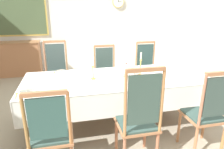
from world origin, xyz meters
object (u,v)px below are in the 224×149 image
at_px(spoon_primary, 16,94).
at_px(mounted_clock, 118,2).
at_px(chair_south_c, 207,112).
at_px(sideboard, 13,59).
at_px(framed_painting, 20,8).
at_px(dining_table, 117,82).
at_px(soup_tureen, 126,70).
at_px(chair_north_c, 147,68).
at_px(chair_north_b, 106,71).
at_px(chair_north_a, 57,73).
at_px(candlestick_east, 140,66).
at_px(bowl_near_right, 61,72).
at_px(bowl_near_left, 28,92).
at_px(chair_south_b, 139,118).
at_px(spoon_secondary, 54,72).
at_px(chair_south_a, 51,133).
at_px(candlestick_west, 93,71).

relative_size(spoon_primary, mounted_clock, 0.53).
bearing_deg(chair_south_c, sideboard, 128.03).
bearing_deg(sideboard, framed_painting, -139.88).
xyz_separation_m(dining_table, soup_tureen, (0.14, -0.00, 0.18)).
bearing_deg(chair_north_c, chair_north_b, 0.16).
xyz_separation_m(chair_north_a, chair_south_c, (1.80, -1.90, -0.02)).
bearing_deg(spoon_primary, chair_north_c, 23.07).
bearing_deg(soup_tureen, mounted_clock, 77.79).
relative_size(candlestick_east, sideboard, 0.25).
bearing_deg(dining_table, mounted_clock, 75.43).
bearing_deg(bowl_near_right, chair_south_c, -38.71).
bearing_deg(bowl_near_right, mounted_clock, 58.87).
bearing_deg(bowl_near_left, chair_north_b, 47.11).
xyz_separation_m(chair_south_b, spoon_primary, (-1.35, 0.61, 0.15)).
distance_m(soup_tureen, candlestick_east, 0.23).
height_order(dining_table, spoon_primary, spoon_primary).
distance_m(chair_north_c, bowl_near_right, 1.79).
relative_size(chair_north_b, framed_painting, 0.74).
xyz_separation_m(bowl_near_left, mounted_clock, (2.03, 3.51, 1.13)).
relative_size(chair_north_a, bowl_near_right, 7.02).
distance_m(bowl_near_left, mounted_clock, 4.21).
distance_m(spoon_primary, mounted_clock, 4.26).
distance_m(spoon_secondary, framed_painting, 3.01).
xyz_separation_m(bowl_near_right, spoon_secondary, (-0.11, 0.03, -0.01)).
bearing_deg(chair_south_a, spoon_primary, 124.67).
relative_size(candlestick_east, bowl_near_right, 2.18).
distance_m(bowl_near_right, sideboard, 2.82).
bearing_deg(chair_south_a, candlestick_west, 59.07).
height_order(dining_table, chair_south_b, chair_south_b).
distance_m(chair_south_b, soup_tureen, 0.99).
bearing_deg(chair_north_b, candlestick_east, 110.84).
bearing_deg(mounted_clock, dining_table, -104.57).
xyz_separation_m(chair_north_b, candlestick_east, (0.36, -0.94, 0.35)).
xyz_separation_m(chair_south_b, chair_north_b, (0.00, 1.89, -0.05)).
relative_size(chair_south_b, soup_tureen, 4.52).
bearing_deg(dining_table, spoon_primary, -165.73).
bearing_deg(spoon_primary, spoon_secondary, 55.67).
xyz_separation_m(dining_table, chair_north_b, (0.01, 0.94, -0.12)).
bearing_deg(candlestick_west, spoon_primary, -160.76).
distance_m(candlestick_east, bowl_near_right, 1.27).
distance_m(spoon_primary, framed_painting, 3.66).
bearing_deg(spoon_secondary, chair_south_c, -33.05).
xyz_separation_m(candlestick_east, spoon_primary, (-1.71, -0.34, -0.14)).
bearing_deg(chair_south_a, sideboard, 107.40).
distance_m(chair_north_a, soup_tureen, 1.45).
height_order(soup_tureen, bowl_near_right, soup_tureen).
xyz_separation_m(chair_north_b, mounted_clock, (0.81, 2.20, 1.35)).
relative_size(chair_north_a, framed_painting, 0.82).
xyz_separation_m(chair_south_a, bowl_near_left, (-0.28, 0.57, 0.23)).
relative_size(dining_table, spoon_primary, 15.40).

